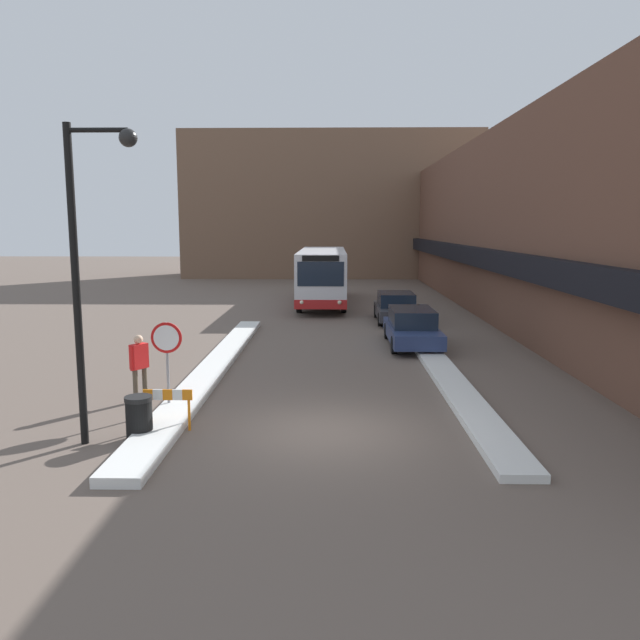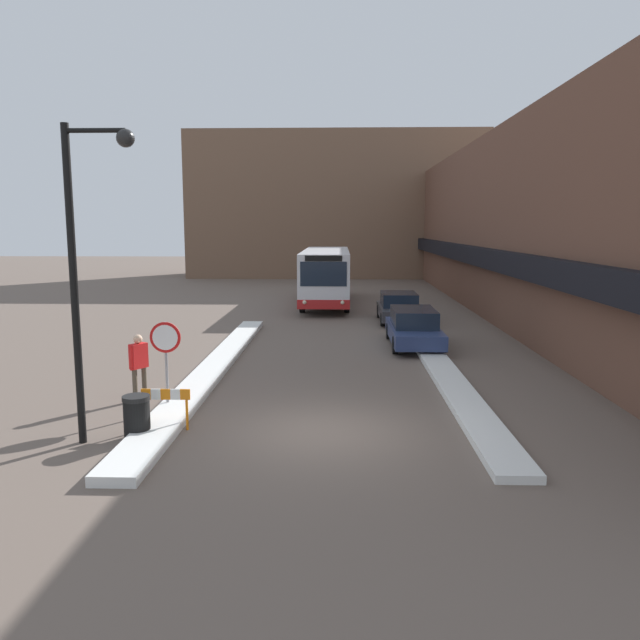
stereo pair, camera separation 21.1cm
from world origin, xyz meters
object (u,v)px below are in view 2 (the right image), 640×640
parked_car_back (399,307)px  trash_bin (137,417)px  street_lamp (85,251)px  parked_car_front (414,327)px  pedestrian (139,361)px  city_bus (326,275)px  construction_barricade (166,401)px  stop_sign (166,347)px

parked_car_back → trash_bin: (-7.17, -16.83, -0.22)m
street_lamp → trash_bin: street_lamp is taller
parked_car_front → pedestrian: pedestrian is taller
street_lamp → trash_bin: (0.80, 0.27, -3.56)m
street_lamp → pedestrian: bearing=91.7°
pedestrian → trash_bin: (0.90, -2.99, -0.57)m
city_bus → trash_bin: bearing=-98.6°
construction_barricade → parked_car_front: bearing=56.5°
parked_car_back → construction_barricade: (-6.70, -16.22, -0.03)m
parked_car_front → parked_car_back: 6.10m
pedestrian → parked_car_back: bearing=2.6°
city_bus → street_lamp: size_ratio=1.81×
parked_car_front → parked_car_back: (0.00, 6.10, -0.02)m
parked_car_front → parked_car_back: size_ratio=1.12×
street_lamp → parked_car_back: bearing=65.0°
stop_sign → construction_barricade: 1.78m
city_bus → pedestrian: (-4.44, -20.55, -0.68)m
trash_bin → construction_barricade: (0.47, 0.61, 0.19)m
parked_car_front → pedestrian: 11.19m
parked_car_front → construction_barricade: size_ratio=4.39×
parked_car_front → construction_barricade: (-6.70, -10.13, -0.05)m
parked_car_back → city_bus: bearing=118.4°
pedestrian → construction_barricade: pedestrian is taller
parked_car_front → trash_bin: (-7.17, -10.73, -0.24)m
street_lamp → pedestrian: street_lamp is taller
city_bus → street_lamp: (-4.34, -23.81, 2.32)m
street_lamp → construction_barricade: (1.27, 0.88, -3.37)m
parked_car_front → construction_barricade: 12.14m
city_bus → parked_car_back: 7.70m
parked_car_front → parked_car_back: bearing=90.0°
city_bus → stop_sign: 21.74m
parked_car_back → trash_bin: bearing=-113.1°
city_bus → trash_bin: city_bus is taller
stop_sign → trash_bin: stop_sign is taller
street_lamp → construction_barricade: bearing=34.8°
stop_sign → construction_barricade: bearing=-75.5°
pedestrian → construction_barricade: 2.77m
trash_bin → pedestrian: bearing=106.7°
city_bus → pedestrian: 21.04m
street_lamp → stop_sign: bearing=69.2°
trash_bin → parked_car_back: bearing=66.9°
city_bus → construction_barricade: size_ratio=10.79×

